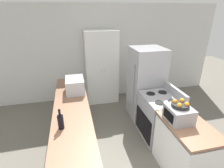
# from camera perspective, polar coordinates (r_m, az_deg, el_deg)

# --- Properties ---
(wall_back) EXTENTS (7.00, 0.06, 2.60)m
(wall_back) POSITION_cam_1_polar(r_m,az_deg,el_deg) (4.95, -4.34, 9.85)
(wall_back) COLOR silver
(wall_back) RESTS_ON ground_plane
(counter_left) EXTENTS (0.60, 2.79, 0.90)m
(counter_left) POSITION_cam_1_polar(r_m,az_deg,el_deg) (3.36, -12.40, -13.97)
(counter_left) COLOR silver
(counter_left) RESTS_ON ground_plane
(counter_right) EXTENTS (0.60, 0.93, 0.90)m
(counter_right) POSITION_cam_1_polar(r_m,az_deg,el_deg) (3.09, 22.46, -19.23)
(counter_right) COLOR silver
(counter_right) RESTS_ON ground_plane
(pantry_cabinet) EXTENTS (0.86, 0.51, 1.97)m
(pantry_cabinet) POSITION_cam_1_polar(r_m,az_deg,el_deg) (4.76, -3.42, 5.38)
(pantry_cabinet) COLOR white
(pantry_cabinet) RESTS_ON ground_plane
(stove) EXTENTS (0.66, 0.79, 1.06)m
(stove) POSITION_cam_1_polar(r_m,az_deg,el_deg) (3.67, 15.04, -10.37)
(stove) COLOR #9E9EA3
(stove) RESTS_ON ground_plane
(refrigerator) EXTENTS (0.72, 0.70, 1.68)m
(refrigerator) POSITION_cam_1_polar(r_m,az_deg,el_deg) (4.12, 10.95, -0.06)
(refrigerator) COLOR #A3A3A8
(refrigerator) RESTS_ON ground_plane
(microwave) EXTENTS (0.36, 0.49, 0.28)m
(microwave) POSITION_cam_1_polar(r_m,az_deg,el_deg) (3.57, -11.98, -0.36)
(microwave) COLOR #B2B2B7
(microwave) RESTS_ON counter_left
(wine_bottle) EXTENTS (0.08, 0.08, 0.30)m
(wine_bottle) POSITION_cam_1_polar(r_m,az_deg,el_deg) (2.56, -16.41, -11.65)
(wine_bottle) COLOR black
(wine_bottle) RESTS_ON counter_left
(toaster_oven) EXTENTS (0.34, 0.37, 0.23)m
(toaster_oven) POSITION_cam_1_polar(r_m,az_deg,el_deg) (2.79, 20.96, -9.16)
(toaster_oven) COLOR #939399
(toaster_oven) RESTS_ON counter_right
(fruit_bowl) EXTENTS (0.25, 0.25, 0.10)m
(fruit_bowl) POSITION_cam_1_polar(r_m,az_deg,el_deg) (2.73, 21.43, -6.22)
(fruit_bowl) COLOR black
(fruit_bowl) RESTS_ON toaster_oven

